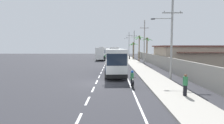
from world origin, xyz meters
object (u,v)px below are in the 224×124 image
coach_bus_foreground (115,60)px  palm_second (139,42)px  palm_nearest (147,45)px  pedestrian_near_kerb (185,84)px  roadside_building (192,56)px  motorcycle_trailing (123,63)px  utility_pole_mid (144,41)px  palm_third (133,47)px  utility_pole_far (134,44)px  utility_pole_nearest (171,36)px  coach_bus_far_lane (102,53)px  motorcycle_beside_bus (132,81)px  utility_pole_distant (129,43)px

coach_bus_foreground → palm_second: (6.60, 21.28, 3.10)m
palm_nearest → coach_bus_foreground: bearing=-111.3°
pedestrian_near_kerb → roadside_building: 23.36m
coach_bus_foreground → motorcycle_trailing: size_ratio=6.16×
motorcycle_trailing → utility_pole_mid: bearing=50.2°
utility_pole_mid → palm_nearest: (2.17, 8.16, -0.77)m
palm_third → utility_pole_mid: bearing=-86.7°
palm_second → motorcycle_trailing: bearing=-111.2°
utility_pole_far → palm_nearest: 11.68m
utility_pole_nearest → utility_pole_mid: bearing=89.1°
coach_bus_far_lane → roadside_building: 26.09m
coach_bus_far_lane → palm_second: palm_second is taller
motorcycle_beside_bus → pedestrian_near_kerb: bearing=-42.0°
palm_nearest → utility_pole_distant: bearing=94.3°
motorcycle_beside_bus → motorcycle_trailing: bearing=89.5°
motorcycle_beside_bus → utility_pole_nearest: (4.92, 4.11, 4.44)m
motorcycle_beside_bus → palm_third: palm_third is taller
coach_bus_foreground → coach_bus_far_lane: size_ratio=1.10×
coach_bus_far_lane → pedestrian_near_kerb: coach_bus_far_lane is taller
coach_bus_foreground → palm_nearest: (9.05, 23.20, 2.35)m
motorcycle_trailing → roadside_building: size_ratio=0.14×
utility_pole_distant → roadside_building: bearing=-79.4°
coach_bus_far_lane → utility_pole_far: bearing=35.5°
utility_pole_nearest → utility_pole_mid: 19.60m
pedestrian_near_kerb → utility_pole_nearest: 8.58m
motorcycle_beside_bus → utility_pole_mid: size_ratio=0.20×
palm_nearest → palm_second: size_ratio=0.94×
motorcycle_beside_bus → utility_pole_nearest: size_ratio=0.20×
utility_pole_mid → palm_second: size_ratio=1.45×
coach_bus_far_lane → utility_pole_far: size_ratio=1.18×
coach_bus_foreground → pedestrian_near_kerb: 13.18m
palm_third → utility_pole_far: bearing=81.7°
motorcycle_trailing → roadside_building: 13.46m
utility_pole_far → palm_third: size_ratio=1.74×
coach_bus_foreground → motorcycle_beside_bus: 8.92m
motorcycle_beside_bus → utility_pole_distant: (5.07, 62.90, 4.88)m
motorcycle_beside_bus → utility_pole_nearest: 7.80m
coach_bus_far_lane → roadside_building: (18.76, -18.14, 0.04)m
utility_pole_mid → pedestrian_near_kerb: bearing=-93.2°
utility_pole_distant → palm_nearest: utility_pole_distant is taller
utility_pole_nearest → coach_bus_foreground: bearing=145.3°
coach_bus_far_lane → palm_nearest: palm_nearest is taller
utility_pole_distant → roadside_building: utility_pole_distant is taller
roadside_building → pedestrian_near_kerb: bearing=-114.9°
motorcycle_trailing → pedestrian_near_kerb: bearing=-80.3°
coach_bus_foreground → utility_pole_nearest: utility_pole_nearest is taller
pedestrian_near_kerb → utility_pole_nearest: (1.21, 7.45, 4.08)m
motorcycle_trailing → motorcycle_beside_bus: bearing=-90.5°
coach_bus_foreground → utility_pole_far: size_ratio=1.30×
roadside_building → coach_bus_far_lane: bearing=136.0°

